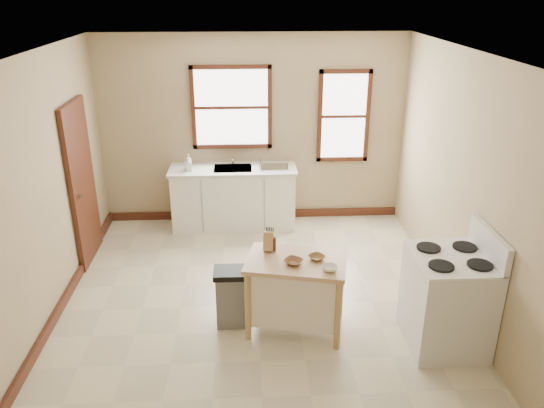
% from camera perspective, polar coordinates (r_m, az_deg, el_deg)
% --- Properties ---
extents(floor, '(5.00, 5.00, 0.00)m').
position_cam_1_polar(floor, '(6.20, -1.53, -10.84)').
color(floor, '#BFB698').
rests_on(floor, ground).
extents(ceiling, '(5.00, 5.00, 0.00)m').
position_cam_1_polar(ceiling, '(5.21, -1.86, 15.78)').
color(ceiling, white).
rests_on(ceiling, ground).
extents(wall_back, '(4.50, 0.04, 2.80)m').
position_cam_1_polar(wall_back, '(7.93, -2.11, 7.91)').
color(wall_back, tan).
rests_on(wall_back, ground).
extents(wall_left, '(0.04, 5.00, 2.80)m').
position_cam_1_polar(wall_left, '(5.95, -23.88, 0.78)').
color(wall_left, tan).
rests_on(wall_left, ground).
extents(wall_right, '(0.04, 5.00, 2.80)m').
position_cam_1_polar(wall_right, '(6.03, 20.24, 1.61)').
color(wall_right, tan).
rests_on(wall_right, ground).
extents(window_main, '(1.17, 0.06, 1.22)m').
position_cam_1_polar(window_main, '(7.83, -4.38, 10.30)').
color(window_main, '#3A1D0F').
rests_on(window_main, wall_back).
extents(window_side, '(0.77, 0.06, 1.37)m').
position_cam_1_polar(window_side, '(7.99, 7.72, 9.32)').
color(window_side, '#3A1D0F').
rests_on(window_side, wall_back).
extents(door_left, '(0.06, 0.90, 2.10)m').
position_cam_1_polar(door_left, '(7.21, -19.77, 2.08)').
color(door_left, '#3A1D0F').
rests_on(door_left, ground).
extents(baseboard_back, '(4.50, 0.04, 0.12)m').
position_cam_1_polar(baseboard_back, '(8.35, -1.98, -1.07)').
color(baseboard_back, '#3A1D0F').
rests_on(baseboard_back, ground).
extents(baseboard_left, '(0.04, 5.00, 0.12)m').
position_cam_1_polar(baseboard_left, '(6.52, -21.76, -10.19)').
color(baseboard_left, '#3A1D0F').
rests_on(baseboard_left, ground).
extents(sink_counter, '(1.86, 0.62, 0.92)m').
position_cam_1_polar(sink_counter, '(7.95, -4.14, 0.74)').
color(sink_counter, white).
rests_on(sink_counter, ground).
extents(faucet, '(0.03, 0.03, 0.22)m').
position_cam_1_polar(faucet, '(7.92, -4.24, 5.05)').
color(faucet, silver).
rests_on(faucet, sink_counter).
extents(soap_bottle_a, '(0.10, 0.10, 0.22)m').
position_cam_1_polar(soap_bottle_a, '(7.79, -8.94, 4.52)').
color(soap_bottle_a, '#B2B2B2').
rests_on(soap_bottle_a, sink_counter).
extents(soap_bottle_b, '(0.11, 0.11, 0.19)m').
position_cam_1_polar(soap_bottle_b, '(7.72, -9.02, 4.23)').
color(soap_bottle_b, '#B2B2B2').
rests_on(soap_bottle_b, sink_counter).
extents(dish_rack, '(0.46, 0.36, 0.11)m').
position_cam_1_polar(dish_rack, '(7.76, 0.22, 4.31)').
color(dish_rack, silver).
rests_on(dish_rack, sink_counter).
extents(kitchen_island, '(1.13, 0.85, 0.83)m').
position_cam_1_polar(kitchen_island, '(5.62, 2.57, -9.72)').
color(kitchen_island, tan).
rests_on(kitchen_island, ground).
extents(knife_block, '(0.12, 0.12, 0.20)m').
position_cam_1_polar(knife_block, '(5.55, -0.36, -4.08)').
color(knife_block, tan).
rests_on(knife_block, kitchen_island).
extents(pepper_grinder, '(0.05, 0.05, 0.15)m').
position_cam_1_polar(pepper_grinder, '(5.55, 0.21, -4.34)').
color(pepper_grinder, '#3E1D10').
rests_on(pepper_grinder, kitchen_island).
extents(bowl_a, '(0.25, 0.25, 0.04)m').
position_cam_1_polar(bowl_a, '(5.34, 2.31, -6.22)').
color(bowl_a, brown).
rests_on(bowl_a, kitchen_island).
extents(bowl_b, '(0.23, 0.23, 0.04)m').
position_cam_1_polar(bowl_b, '(5.43, 4.84, -5.75)').
color(bowl_b, brown).
rests_on(bowl_b, kitchen_island).
extents(bowl_c, '(0.20, 0.20, 0.05)m').
position_cam_1_polar(bowl_c, '(5.24, 6.22, -6.89)').
color(bowl_c, silver).
rests_on(bowl_c, kitchen_island).
extents(trash_bin, '(0.34, 0.29, 0.66)m').
position_cam_1_polar(trash_bin, '(5.75, -4.46, -9.96)').
color(trash_bin, '#5F5F5D').
rests_on(trash_bin, ground).
extents(gas_stove, '(0.79, 0.81, 1.26)m').
position_cam_1_polar(gas_stove, '(5.58, 18.46, -8.67)').
color(gas_stove, silver).
rests_on(gas_stove, ground).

